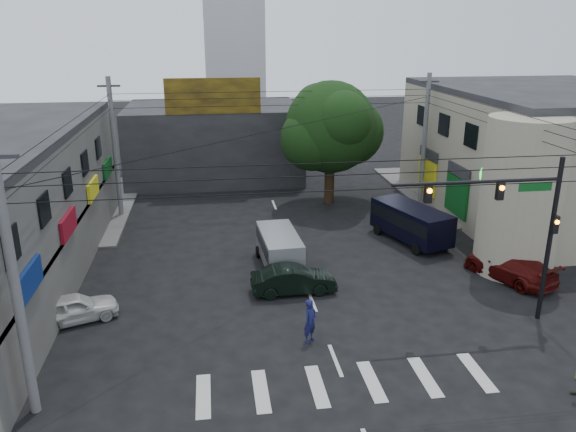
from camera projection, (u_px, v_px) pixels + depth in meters
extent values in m
plane|color=black|center=(320.00, 322.00, 24.25)|extent=(160.00, 160.00, 0.00)
cube|color=#514F4C|center=(14.00, 211.00, 38.72)|extent=(16.00, 16.00, 0.15)
cube|color=#514F4C|center=(503.00, 190.00, 43.51)|extent=(16.00, 16.00, 0.15)
cube|color=gray|center=(547.00, 154.00, 37.56)|extent=(14.00, 18.00, 8.00)
cylinder|color=gray|center=(521.00, 197.00, 28.19)|extent=(4.00, 4.00, 8.00)
cube|color=#232326|center=(214.00, 141.00, 47.15)|extent=(14.00, 10.00, 6.00)
cube|color=olive|center=(213.00, 96.00, 41.18)|extent=(7.00, 0.30, 2.60)
cylinder|color=black|center=(330.00, 173.00, 40.03)|extent=(0.70, 0.70, 4.40)
sphere|color=black|center=(331.00, 127.00, 38.98)|extent=(6.40, 6.40, 6.40)
cylinder|color=black|center=(550.00, 241.00, 23.42)|extent=(0.20, 0.20, 7.20)
cylinder|color=black|center=(477.00, 182.00, 22.10)|extent=(7.00, 0.14, 0.14)
cube|color=black|center=(500.00, 191.00, 22.36)|extent=(0.28, 0.22, 0.75)
cube|color=black|center=(428.00, 194.00, 21.96)|extent=(0.28, 0.22, 0.75)
sphere|color=orange|center=(502.00, 188.00, 22.18)|extent=(0.20, 0.20, 0.20)
sphere|color=orange|center=(430.00, 191.00, 21.78)|extent=(0.20, 0.20, 0.20)
cube|color=#0B4F19|center=(535.00, 187.00, 22.52)|extent=(1.40, 0.06, 0.35)
cylinder|color=#59595B|center=(15.00, 285.00, 17.16)|extent=(0.32, 0.32, 9.20)
cylinder|color=#59595B|center=(115.00, 149.00, 36.40)|extent=(0.32, 0.32, 9.20)
cylinder|color=#59595B|center=(424.00, 140.00, 39.19)|extent=(0.32, 0.32, 9.20)
imported|color=black|center=(294.00, 280.00, 26.73)|extent=(1.68, 4.12, 1.33)
imported|color=silver|center=(74.00, 308.00, 24.09)|extent=(3.92, 4.68, 1.26)
imported|color=#4A0C0A|center=(510.00, 266.00, 28.15)|extent=(5.42, 6.24, 1.40)
imported|color=#141748|center=(310.00, 321.00, 22.46)|extent=(1.12, 1.12, 1.85)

